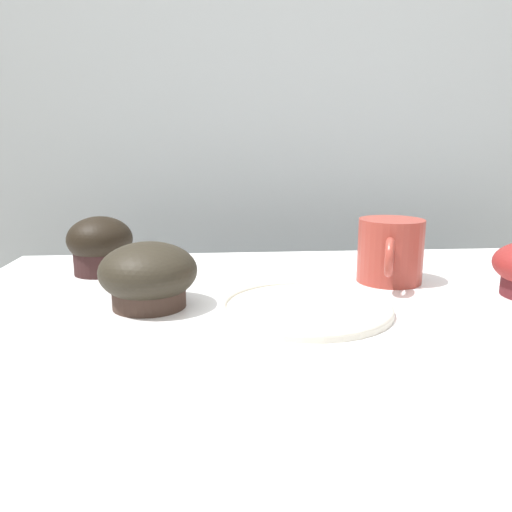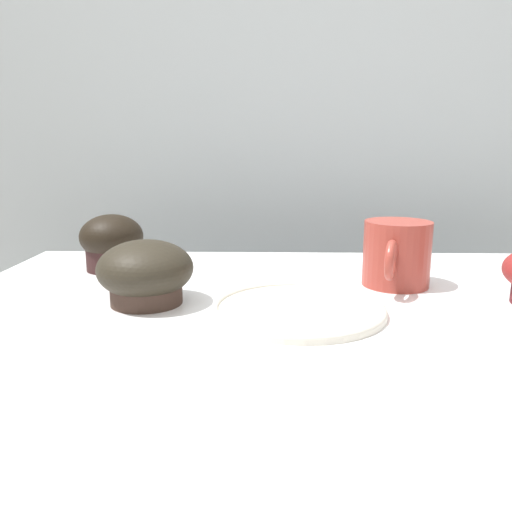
{
  "view_description": "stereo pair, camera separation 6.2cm",
  "coord_description": "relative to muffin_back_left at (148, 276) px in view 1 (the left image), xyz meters",
  "views": [
    {
      "loc": [
        -0.17,
        -0.52,
        1.13
      ],
      "look_at": [
        -0.13,
        0.08,
        1.0
      ],
      "focal_mm": 35.0,
      "sensor_mm": 36.0,
      "label": 1
    },
    {
      "loc": [
        -0.11,
        -0.52,
        1.13
      ],
      "look_at": [
        -0.13,
        0.08,
        1.0
      ],
      "focal_mm": 35.0,
      "sensor_mm": 36.0,
      "label": 2
    }
  ],
  "objects": [
    {
      "name": "muffin_back_right",
      "position": [
        -0.09,
        0.16,
        0.0
      ],
      "size": [
        0.09,
        0.09,
        0.08
      ],
      "color": "black",
      "rests_on": "display_counter"
    },
    {
      "name": "coffee_cup",
      "position": [
        0.31,
        0.08,
        0.01
      ],
      "size": [
        0.09,
        0.13,
        0.09
      ],
      "color": "#99382D",
      "rests_on": "display_counter"
    },
    {
      "name": "serving_plate",
      "position": [
        0.17,
        -0.03,
        -0.03
      ],
      "size": [
        0.19,
        0.19,
        0.01
      ],
      "color": "beige",
      "rests_on": "display_counter"
    },
    {
      "name": "wall_back",
      "position": [
        0.25,
        0.57,
        -0.09
      ],
      "size": [
        3.2,
        0.1,
        1.8
      ],
      "primitive_type": "cube",
      "color": "#A8B2B7",
      "rests_on": "ground"
    },
    {
      "name": "muffin_back_left",
      "position": [
        0.0,
        0.0,
        0.0
      ],
      "size": [
        0.11,
        0.11,
        0.07
      ],
      "color": "#3B2A22",
      "rests_on": "display_counter"
    }
  ]
}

